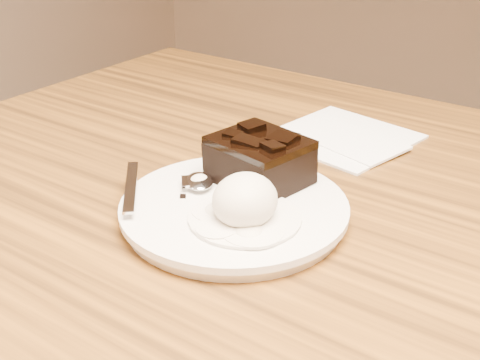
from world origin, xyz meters
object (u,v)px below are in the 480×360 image
Objects in this scene: spoon at (199,183)px; plate at (234,211)px; brownie at (260,163)px; ice_cream_scoop at (245,200)px; napkin at (342,136)px.

plate is at bearing -49.87° from spoon.
plate is 0.06m from brownie.
ice_cream_scoop is at bearing -65.41° from brownie.
plate is 1.43× the size of napkin.
plate is 0.25m from napkin.
spoon is 0.25m from napkin.
spoon is (-0.08, 0.03, -0.02)m from ice_cream_scoop.
brownie is at bearing 114.59° from ice_cream_scoop.
brownie is 0.08m from ice_cream_scoop.
ice_cream_scoop is (0.03, -0.08, -0.00)m from brownie.
brownie is 0.20m from napkin.
spoon is (-0.04, -0.05, -0.02)m from brownie.
napkin is (-0.01, 0.25, -0.01)m from plate.
napkin is at bearing 92.12° from plate.
napkin is at bearing 90.72° from brownie.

